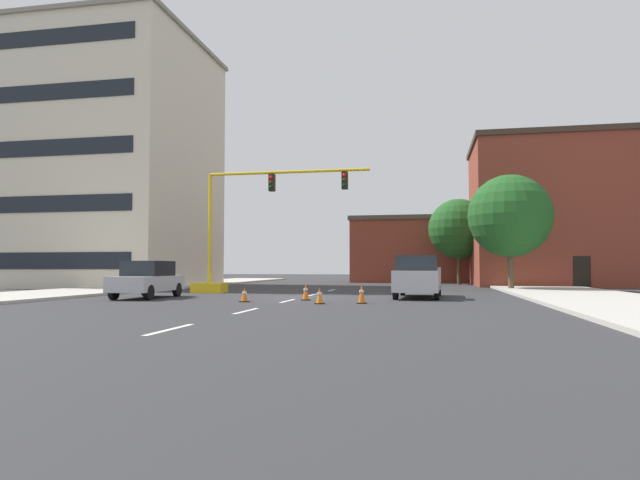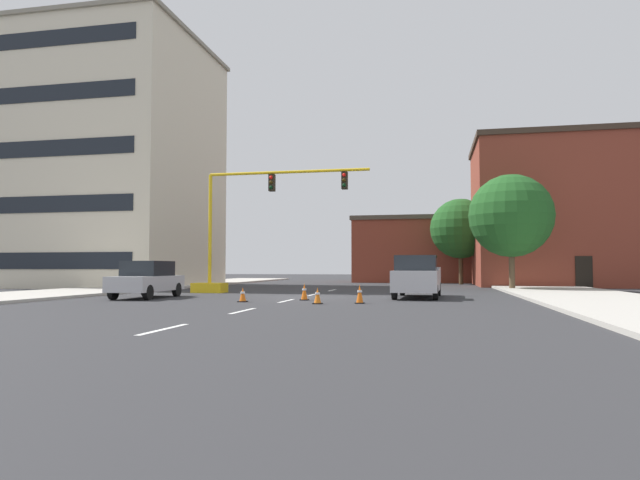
# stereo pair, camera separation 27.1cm
# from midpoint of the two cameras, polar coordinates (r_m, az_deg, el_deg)

# --- Properties ---
(ground_plane) EXTENTS (160.00, 160.00, 0.00)m
(ground_plane) POSITION_cam_midpoint_polar(r_m,az_deg,el_deg) (26.74, -1.55, -5.93)
(ground_plane) COLOR #2D2D30
(sidewalk_left) EXTENTS (6.00, 56.00, 0.14)m
(sidewalk_left) POSITION_cam_midpoint_polar(r_m,az_deg,el_deg) (39.11, -18.02, -4.70)
(sidewalk_left) COLOR #B2ADA3
(sidewalk_left) RESTS_ON ground_plane
(sidewalk_right) EXTENTS (6.00, 56.00, 0.14)m
(sidewalk_right) POSITION_cam_midpoint_polar(r_m,az_deg,el_deg) (34.78, 23.52, -4.86)
(sidewalk_right) COLOR #B2ADA3
(sidewalk_right) RESTS_ON ground_plane
(lane_stripe_seg_0) EXTENTS (0.16, 2.40, 0.01)m
(lane_stripe_seg_0) POSITION_cam_midpoint_polar(r_m,az_deg,el_deg) (13.53, -15.31, -8.89)
(lane_stripe_seg_0) COLOR silver
(lane_stripe_seg_0) RESTS_ON ground_plane
(lane_stripe_seg_1) EXTENTS (0.16, 2.40, 0.01)m
(lane_stripe_seg_1) POSITION_cam_midpoint_polar(r_m,az_deg,el_deg) (18.58, -7.56, -7.28)
(lane_stripe_seg_1) COLOR silver
(lane_stripe_seg_1) RESTS_ON ground_plane
(lane_stripe_seg_2) EXTENTS (0.16, 2.40, 0.01)m
(lane_stripe_seg_2) POSITION_cam_midpoint_polar(r_m,az_deg,el_deg) (23.83, -3.20, -6.30)
(lane_stripe_seg_2) COLOR silver
(lane_stripe_seg_2) RESTS_ON ground_plane
(lane_stripe_seg_3) EXTENTS (0.16, 2.40, 0.01)m
(lane_stripe_seg_3) POSITION_cam_midpoint_polar(r_m,az_deg,el_deg) (29.18, -0.43, -5.66)
(lane_stripe_seg_3) COLOR silver
(lane_stripe_seg_3) RESTS_ON ground_plane
(lane_stripe_seg_4) EXTENTS (0.16, 2.40, 0.01)m
(lane_stripe_seg_4) POSITION_cam_midpoint_polar(r_m,az_deg,el_deg) (34.57, 1.47, -5.21)
(lane_stripe_seg_4) COLOR silver
(lane_stripe_seg_4) RESTS_ON ground_plane
(building_tall_left) EXTENTS (13.14, 13.51, 18.95)m
(building_tall_left) POSITION_cam_midpoint_polar(r_m,az_deg,el_deg) (45.88, -20.03, 7.44)
(building_tall_left) COLOR beige
(building_tall_left) RESTS_ON ground_plane
(building_brick_center) EXTENTS (12.91, 8.48, 6.21)m
(building_brick_center) POSITION_cam_midpoint_polar(r_m,az_deg,el_deg) (54.60, 10.60, -1.01)
(building_brick_center) COLOR brown
(building_brick_center) RESTS_ON ground_plane
(building_row_right) EXTENTS (13.78, 9.50, 11.22)m
(building_row_right) POSITION_cam_midpoint_polar(r_m,az_deg,el_deg) (46.26, 24.28, 2.61)
(building_row_right) COLOR brown
(building_row_right) RESTS_ON ground_plane
(traffic_signal_gantry) EXTENTS (10.07, 1.20, 6.83)m
(traffic_signal_gantry) POSITION_cam_midpoint_polar(r_m,az_deg,el_deg) (31.52, -8.83, -1.23)
(traffic_signal_gantry) COLOR yellow
(traffic_signal_gantry) RESTS_ON ground_plane
(tree_right_mid) EXTENTS (5.22, 5.22, 7.28)m
(tree_right_mid) POSITION_cam_midpoint_polar(r_m,az_deg,el_deg) (36.70, 19.35, 2.37)
(tree_right_mid) COLOR brown
(tree_right_mid) RESTS_ON ground_plane
(tree_right_far) EXTENTS (5.02, 5.02, 7.18)m
(tree_right_far) POSITION_cam_midpoint_polar(r_m,az_deg,el_deg) (47.71, 14.48, 1.14)
(tree_right_far) COLOR #4C3823
(tree_right_far) RESTS_ON ground_plane
(pickup_truck_silver) EXTENTS (2.23, 5.48, 1.99)m
(pickup_truck_silver) POSITION_cam_midpoint_polar(r_m,az_deg,el_deg) (26.62, 10.34, -3.80)
(pickup_truck_silver) COLOR #BCBCC1
(pickup_truck_silver) RESTS_ON ground_plane
(sedan_silver_near_left) EXTENTS (2.05, 4.58, 1.74)m
(sedan_silver_near_left) POSITION_cam_midpoint_polar(r_m,az_deg,el_deg) (27.19, -17.18, -3.88)
(sedan_silver_near_left) COLOR #B7B7BC
(sedan_silver_near_left) RESTS_ON ground_plane
(traffic_cone_roadside_a) EXTENTS (0.36, 0.36, 0.65)m
(traffic_cone_roadside_a) POSITION_cam_midpoint_polar(r_m,az_deg,el_deg) (21.85, 0.10, -5.80)
(traffic_cone_roadside_a) COLOR black
(traffic_cone_roadside_a) RESTS_ON ground_plane
(traffic_cone_roadside_b) EXTENTS (0.36, 0.36, 0.74)m
(traffic_cone_roadside_b) POSITION_cam_midpoint_polar(r_m,az_deg,el_deg) (24.25, -1.31, -5.39)
(traffic_cone_roadside_b) COLOR black
(traffic_cone_roadside_b) RESTS_ON ground_plane
(traffic_cone_roadside_c) EXTENTS (0.36, 0.36, 0.76)m
(traffic_cone_roadside_c) POSITION_cam_midpoint_polar(r_m,az_deg,el_deg) (22.17, 4.48, -5.60)
(traffic_cone_roadside_c) COLOR black
(traffic_cone_roadside_c) RESTS_ON ground_plane
(traffic_cone_roadside_d) EXTENTS (0.36, 0.36, 0.61)m
(traffic_cone_roadside_d) POSITION_cam_midpoint_polar(r_m,az_deg,el_deg) (23.28, -7.66, -5.64)
(traffic_cone_roadside_d) COLOR black
(traffic_cone_roadside_d) RESTS_ON ground_plane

